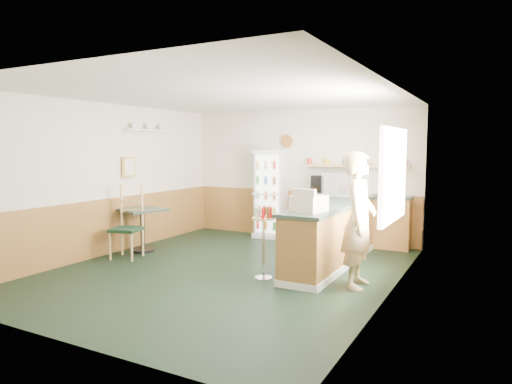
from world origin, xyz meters
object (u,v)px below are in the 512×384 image
Objects in this scene: cafe_chair at (130,220)px; cash_register at (309,203)px; shopkeeper at (359,220)px; condiment_stand at (263,231)px; cafe_table at (142,221)px; drinks_fridge at (271,194)px; display_case at (347,186)px.

cash_register is at bearing -13.88° from cafe_chair.
cafe_chair reaches higher than cash_register.
condiment_stand is (-1.33, -0.25, -0.23)m from shopkeeper.
cafe_chair is (-3.29, -0.09, -0.47)m from cash_register.
shopkeeper is 1.37m from condiment_stand.
cash_register is 0.78m from condiment_stand.
shopkeeper is (0.70, 0.07, -0.20)m from cash_register.
shopkeeper reaches higher than cafe_table.
drinks_fridge is 1.78× the size of condiment_stand.
shopkeeper is (0.70, -1.73, -0.31)m from display_case.
condiment_stand is at bearing -153.63° from cash_register.
display_case is 3.77m from cafe_table.
shopkeeper is at bearing -44.76° from drinks_fridge.
drinks_fridge reaches higher than cash_register.
cafe_table is at bearing 169.58° from condiment_stand.
drinks_fridge is 4.42× the size of cash_register.
cash_register is 0.46× the size of cafe_table.
display_case reaches higher than condiment_stand.
drinks_fridge is at bearing 136.26° from cash_register.
drinks_fridge reaches higher than cafe_table.
cafe_chair is at bearing -150.09° from display_case.
drinks_fridge reaches higher than display_case.
cafe_chair reaches higher than cafe_table.
cafe_table is 0.73× the size of cafe_chair.
cash_register reaches higher than cafe_table.
display_case is 0.76× the size of condiment_stand.
cafe_chair is at bearing -167.92° from cash_register.
drinks_fridge reaches higher than condiment_stand.
display_case is at bearing -24.36° from drinks_fridge.
cafe_chair is at bearing 178.07° from condiment_stand.
condiment_stand is (1.30, -2.86, -0.23)m from drinks_fridge.
cash_register is 0.40× the size of condiment_stand.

